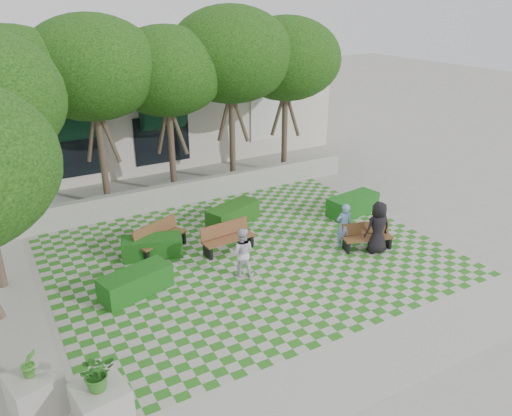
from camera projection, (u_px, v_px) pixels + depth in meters
ground at (266, 270)px, 15.11m from camera, size 90.00×90.00×0.00m
lawn at (250, 257)px, 15.90m from camera, size 12.00×12.00×0.00m
sidewalk_south at (372, 361)px, 11.35m from camera, size 16.00×2.00×0.01m
sidewalk_west at (2, 325)px, 12.62m from camera, size 2.00×12.00×0.01m
retaining_wall at (187, 192)px, 19.88m from camera, size 15.00×0.36×0.90m
bench_east at (367, 237)px, 16.31m from camera, size 1.72×1.00×0.86m
bench_mid at (227, 238)px, 16.15m from camera, size 1.79×0.72×0.92m
bench_west at (160, 238)px, 16.10m from camera, size 1.90×1.28×0.95m
hedge_east at (353, 205)px, 18.92m from camera, size 2.18×1.13×0.73m
hedge_midright at (233, 214)px, 18.09m from camera, size 2.20×1.48×0.72m
hedge_midleft at (152, 247)px, 15.84m from camera, size 2.01×1.26×0.66m
hedge_west at (136, 283)px, 13.81m from camera, size 2.14×1.29×0.70m
planter_front at (101, 399)px, 9.40m from camera, size 1.05×1.05×1.67m
planter_back at (35, 392)px, 9.79m from camera, size 1.11×1.11×1.53m
person_blue at (344, 226)px, 16.27m from camera, size 0.62×0.48×1.52m
person_dark at (378, 228)px, 15.88m from camera, size 0.92×0.68×1.73m
person_white at (242, 252)px, 14.57m from camera, size 0.93×0.87×1.52m
tree_row at (131, 75)px, 16.97m from camera, size 17.70×13.40×7.41m
building at (143, 104)px, 25.78m from camera, size 18.00×8.92×5.15m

